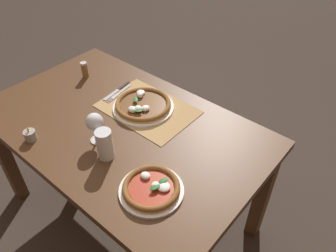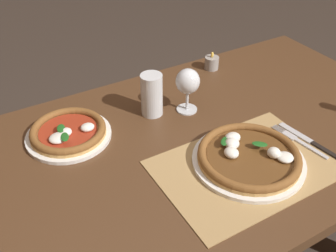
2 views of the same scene
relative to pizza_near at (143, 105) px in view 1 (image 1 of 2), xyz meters
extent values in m
plane|color=#382D26|center=(0.00, 0.16, -0.76)|extent=(24.00, 24.00, 0.00)
cube|color=#4C301C|center=(0.00, 0.16, -0.04)|extent=(1.44, 0.88, 0.04)
cube|color=#4C301C|center=(-0.66, -0.22, -0.41)|extent=(0.07, 0.07, 0.70)
cube|color=#4C301C|center=(0.66, -0.22, -0.41)|extent=(0.07, 0.07, 0.70)
cube|color=#4C301C|center=(0.66, 0.54, -0.41)|extent=(0.07, 0.07, 0.70)
cube|color=#A88451|center=(-0.02, -0.01, -0.02)|extent=(0.49, 0.34, 0.00)
cylinder|color=white|center=(0.00, 0.00, -0.01)|extent=(0.32, 0.32, 0.01)
cylinder|color=tan|center=(0.00, 0.00, 0.00)|extent=(0.29, 0.29, 0.01)
torus|color=brown|center=(0.00, 0.00, 0.01)|extent=(0.29, 0.29, 0.02)
cylinder|color=brown|center=(0.00, 0.00, 0.00)|extent=(0.24, 0.24, 0.00)
ellipsoid|color=white|center=(-0.01, 0.08, 0.02)|extent=(0.05, 0.04, 0.03)
ellipsoid|color=white|center=(-0.05, 0.03, 0.02)|extent=(0.04, 0.04, 0.03)
ellipsoid|color=white|center=(0.07, -0.06, 0.01)|extent=(0.05, 0.05, 0.02)
ellipsoid|color=white|center=(-0.02, 0.06, 0.02)|extent=(0.04, 0.04, 0.03)
ellipsoid|color=white|center=(0.05, -0.04, 0.02)|extent=(0.04, 0.04, 0.03)
ellipsoid|color=#1E5B1E|center=(-0.04, 0.07, 0.02)|extent=(0.05, 0.05, 0.00)
ellipsoid|color=#1E5B1E|center=(0.04, 0.01, 0.02)|extent=(0.05, 0.05, 0.00)
cylinder|color=white|center=(-0.40, 0.37, -0.02)|extent=(0.26, 0.26, 0.01)
cylinder|color=tan|center=(-0.40, 0.37, -0.01)|extent=(0.23, 0.23, 0.01)
torus|color=brown|center=(-0.40, 0.37, 0.00)|extent=(0.23, 0.23, 0.02)
cylinder|color=maroon|center=(-0.40, 0.37, 0.00)|extent=(0.18, 0.18, 0.00)
ellipsoid|color=white|center=(-0.42, 0.36, 0.01)|extent=(0.04, 0.04, 0.02)
ellipsoid|color=white|center=(-0.35, 0.35, 0.01)|extent=(0.04, 0.04, 0.02)
ellipsoid|color=white|center=(-0.44, 0.34, 0.01)|extent=(0.06, 0.05, 0.02)
ellipsoid|color=#1E5B1E|center=(-0.42, 0.37, 0.02)|extent=(0.04, 0.05, 0.00)
ellipsoid|color=#1E5B1E|center=(-0.43, 0.33, 0.02)|extent=(0.03, 0.05, 0.00)
cylinder|color=silver|center=(-0.01, 0.31, -0.02)|extent=(0.07, 0.07, 0.00)
cylinder|color=silver|center=(-0.01, 0.31, 0.01)|extent=(0.01, 0.01, 0.06)
ellipsoid|color=silver|center=(-0.01, 0.31, 0.09)|extent=(0.08, 0.08, 0.08)
ellipsoid|color=#C17019|center=(-0.01, 0.31, 0.08)|extent=(0.07, 0.07, 0.05)
cylinder|color=silver|center=(-0.12, 0.36, 0.05)|extent=(0.07, 0.07, 0.15)
cylinder|color=black|center=(-0.12, 0.36, 0.04)|extent=(0.07, 0.07, 0.12)
cylinder|color=silver|center=(-0.12, 0.36, 0.10)|extent=(0.07, 0.07, 0.02)
cube|color=#B7B7BC|center=(0.20, -0.05, -0.02)|extent=(0.03, 0.12, 0.00)
cube|color=#B7B7BC|center=(0.19, 0.03, -0.02)|extent=(0.03, 0.05, 0.00)
cylinder|color=#B7B7BC|center=(0.19, 0.07, -0.02)|extent=(0.01, 0.04, 0.00)
cylinder|color=#B7B7BC|center=(0.18, 0.07, -0.02)|extent=(0.01, 0.04, 0.00)
cylinder|color=#B7B7BC|center=(0.18, 0.07, -0.02)|extent=(0.01, 0.04, 0.00)
cylinder|color=#B7B7BC|center=(0.17, 0.07, -0.02)|extent=(0.01, 0.04, 0.00)
cube|color=black|center=(0.23, -0.08, -0.02)|extent=(0.03, 0.10, 0.01)
cube|color=#B7B7BC|center=(0.21, 0.03, -0.02)|extent=(0.03, 0.12, 0.00)
cylinder|color=gray|center=(0.23, 0.51, 0.00)|extent=(0.06, 0.06, 0.05)
cylinder|color=silver|center=(0.23, 0.51, -0.01)|extent=(0.04, 0.04, 0.03)
ellipsoid|color=#F9C64C|center=(0.23, 0.51, 0.04)|extent=(0.01, 0.01, 0.02)
cylinder|color=brown|center=(0.47, 0.00, 0.02)|extent=(0.04, 0.04, 0.08)
cylinder|color=#BCBCC1|center=(0.47, 0.00, 0.07)|extent=(0.04, 0.04, 0.01)
camera|label=1|loc=(-0.99, 0.96, 1.03)|focal=35.00mm
camera|label=2|loc=(-0.62, -0.61, 0.73)|focal=42.00mm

